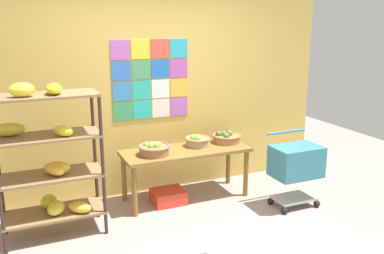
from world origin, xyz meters
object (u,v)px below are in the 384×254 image
fruit_basket_back_left (226,137)px  shopping_cart (296,164)px  banana_shelf_unit (49,157)px  fruit_basket_centre (197,141)px  display_table (186,156)px  fruit_basket_right (154,149)px  produce_crate_under_table (168,196)px

fruit_basket_back_left → shopping_cart: 0.96m
banana_shelf_unit → fruit_basket_centre: banana_shelf_unit is taller
fruit_basket_centre → display_table: bearing=-159.2°
display_table → fruit_basket_right: fruit_basket_right is taller
fruit_basket_right → shopping_cart: 1.67m
display_table → fruit_basket_back_left: 0.62m
fruit_basket_centre → produce_crate_under_table: fruit_basket_centre is taller
fruit_basket_back_left → produce_crate_under_table: fruit_basket_back_left is taller
display_table → fruit_basket_back_left: bearing=7.8°
display_table → shopping_cart: (1.10, -0.73, -0.03)m
banana_shelf_unit → fruit_basket_back_left: size_ratio=4.41×
shopping_cart → fruit_basket_centre: bearing=125.7°
produce_crate_under_table → fruit_basket_centre: bearing=15.3°
fruit_basket_right → display_table: bearing=6.1°
fruit_basket_right → fruit_basket_centre: (0.60, 0.12, 0.00)m
banana_shelf_unit → fruit_basket_back_left: (2.20, 0.38, -0.14)m
display_table → shopping_cart: size_ratio=1.78×
produce_crate_under_table → shopping_cart: (1.35, -0.68, 0.45)m
fruit_basket_back_left → shopping_cart: shopping_cart is taller
display_table → fruit_basket_centre: 0.25m
display_table → produce_crate_under_table: (-0.25, -0.05, -0.47)m
banana_shelf_unit → fruit_basket_back_left: 2.24m
banana_shelf_unit → produce_crate_under_table: (1.35, 0.25, -0.76)m
display_table → shopping_cart: shopping_cart is taller
banana_shelf_unit → fruit_basket_right: 1.22m
display_table → fruit_basket_right: size_ratio=4.23×
produce_crate_under_table → shopping_cart: 1.58m
fruit_basket_centre → shopping_cart: 1.22m
display_table → fruit_basket_centre: bearing=20.8°
display_table → fruit_basket_centre: size_ratio=5.10×
banana_shelf_unit → produce_crate_under_table: bearing=10.7°
fruit_basket_right → shopping_cart: bearing=-24.1°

